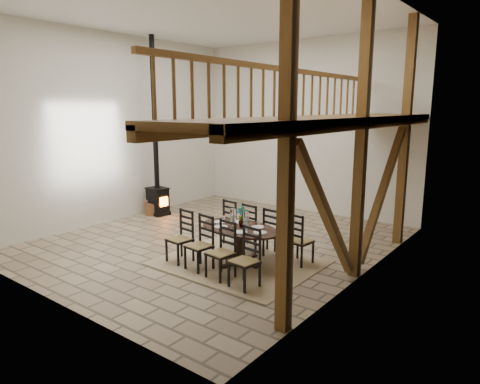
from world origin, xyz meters
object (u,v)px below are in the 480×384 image
Objects in this scene: wood_stove at (157,176)px; log_basket at (154,208)px; dining_table at (239,245)px; log_stack at (159,207)px.

log_basket is (-0.11, -0.06, -0.95)m from wood_stove.
dining_table is at bearing -15.68° from wood_stove.
log_basket is at bearing -145.73° from wood_stove.
log_basket is at bearing -129.40° from log_stack.
wood_stove is 0.93m from log_stack.
wood_stove is at bearing 165.22° from dining_table.
wood_stove is at bearing -77.99° from log_stack.
dining_table is at bearing -20.24° from log_basket.
log_basket is (-4.41, 1.62, -0.19)m from dining_table.
log_basket is 1.29× the size of log_stack.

